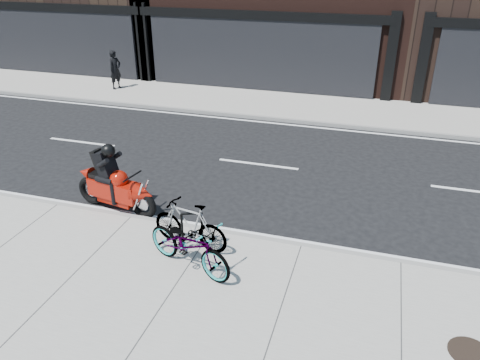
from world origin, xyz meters
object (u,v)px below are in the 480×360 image
(bicycle_rear, at_px, (190,225))
(manhole_cover, at_px, (470,352))
(bicycle_front, at_px, (189,245))
(bike_rack, at_px, (192,226))
(motorcycle, at_px, (118,185))
(pedestrian, at_px, (115,70))

(bicycle_rear, distance_m, manhole_cover, 5.44)
(bicycle_front, bearing_deg, manhole_cover, -77.93)
(bike_rack, bearing_deg, motorcycle, 156.68)
(motorcycle, bearing_deg, bicycle_rear, -15.36)
(pedestrian, bearing_deg, bicycle_front, -125.52)
(pedestrian, bearing_deg, bicycle_rear, -124.70)
(manhole_cover, bearing_deg, bicycle_rear, 164.71)
(motorcycle, distance_m, pedestrian, 10.93)
(motorcycle, xyz_separation_m, manhole_cover, (7.49, -2.49, -0.56))
(bicycle_rear, height_order, pedestrian, pedestrian)
(bike_rack, xyz_separation_m, pedestrian, (-7.84, 10.38, 0.38))
(motorcycle, xyz_separation_m, pedestrian, (-5.56, 9.40, 0.26))
(bicycle_rear, distance_m, motorcycle, 2.50)
(bike_rack, xyz_separation_m, bicycle_front, (0.26, -0.76, 0.08))
(bike_rack, height_order, motorcycle, motorcycle)
(bike_rack, relative_size, motorcycle, 0.34)
(bike_rack, height_order, bicycle_front, bicycle_front)
(bike_rack, bearing_deg, manhole_cover, -16.08)
(bicycle_rear, bearing_deg, bicycle_front, 31.45)
(manhole_cover, bearing_deg, motorcycle, 161.64)
(bike_rack, distance_m, manhole_cover, 5.44)
(motorcycle, distance_m, manhole_cover, 7.91)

